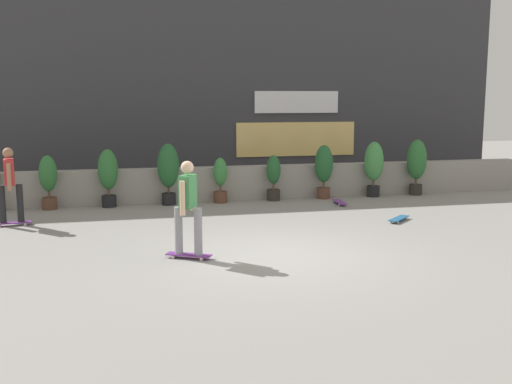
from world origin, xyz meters
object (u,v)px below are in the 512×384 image
Objects in this scene: potted_plant_2 at (108,174)px; skateboard_aside at (340,202)px; potted_plant_1 at (48,179)px; skater_foreground at (10,183)px; potted_plant_6 at (324,168)px; potted_plant_5 at (273,176)px; potted_plant_3 at (168,169)px; potted_plant_8 at (417,163)px; skateboard_near_camera at (399,218)px; potted_plant_7 at (374,165)px; potted_plant_4 at (220,179)px; skater_far_left at (188,205)px.

skateboard_aside is (5.84, -0.97, -0.79)m from potted_plant_2.
potted_plant_1 is 0.79× the size of skater_foreground.
potted_plant_5 is at bearing 180.00° from potted_plant_6.
potted_plant_3 reaches higher than potted_plant_8.
potted_plant_5 is 1.69× the size of skateboard_near_camera.
skateboard_near_camera is at bearing -79.46° from potted_plant_6.
potted_plant_8 is (7.00, 0.00, -0.01)m from potted_plant_3.
potted_plant_7 reaches higher than potted_plant_2.
potted_plant_3 is 4.00m from skater_foreground.
potted_plant_6 is 0.93× the size of potted_plant_8.
skateboard_near_camera is at bearing -34.45° from potted_plant_3.
potted_plant_8 is 0.93× the size of skater_foreground.
skateboard_aside is at bearing -9.48° from potted_plant_2.
potted_plant_2 is at bearing 180.00° from potted_plant_6.
potted_plant_3 is at bearing 145.55° from skateboard_near_camera.
potted_plant_4 is at bearing 180.00° from potted_plant_6.
potted_plant_3 reaches higher than skateboard_near_camera.
potted_plant_8 reaches higher than skateboard_near_camera.
skater_far_left reaches higher than potted_plant_2.
potted_plant_8 is 2.18× the size of skateboard_near_camera.
potted_plant_5 is at bearing -0.00° from potted_plant_4.
potted_plant_5 is 2.90m from potted_plant_7.
potted_plant_1 is at bearing 156.91° from skateboard_near_camera.
skater_far_left and skater_foreground have the same top height.
skater_far_left is at bearing -118.52° from potted_plant_5.
potted_plant_7 is 1.89× the size of skateboard_aside.
potted_plant_5 is at bearing 0.00° from potted_plant_1.
potted_plant_2 is 7.21m from skateboard_near_camera.
skater_far_left is (-4.37, -5.43, 0.09)m from potted_plant_6.
potted_plant_3 reaches higher than potted_plant_6.
potted_plant_5 is (5.75, 0.00, -0.10)m from potted_plant_1.
potted_plant_7 is (8.65, 0.00, 0.14)m from potted_plant_1.
potted_plant_5 is at bearing 180.00° from potted_plant_8.
potted_plant_1 is 6.11m from skater_far_left.
potted_plant_8 is (2.78, 0.00, 0.07)m from potted_plant_6.
potted_plant_2 is 5.60m from skater_far_left.
potted_plant_3 is 1.01× the size of potted_plant_8.
potted_plant_7 is 7.98m from skater_far_left.
skateboard_near_camera is (3.49, -3.32, -0.56)m from potted_plant_4.
potted_plant_1 reaches higher than skateboard_near_camera.
skateboard_near_camera is (8.39, -1.47, -0.88)m from skater_foreground.
potted_plant_2 is 2.03× the size of skateboard_near_camera.
potted_plant_2 is 5.97m from skateboard_aside.
potted_plant_7 is (4.34, -0.00, 0.27)m from potted_plant_4.
skater_far_left reaches higher than potted_plant_4.
potted_plant_1 is at bearing 72.16° from skater_foreground.
skateboard_near_camera is (2.04, -3.32, -0.60)m from potted_plant_5.
potted_plant_6 reaches higher than potted_plant_5.
potted_plant_6 is at bearing 180.00° from potted_plant_7.
potted_plant_3 is at bearing 0.00° from potted_plant_1.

